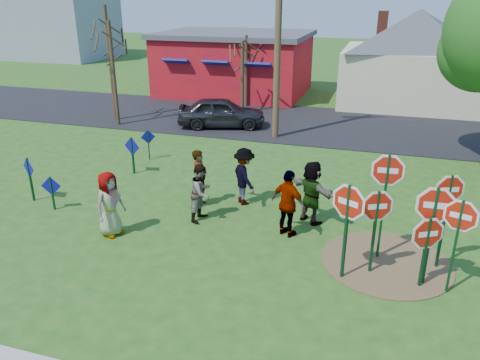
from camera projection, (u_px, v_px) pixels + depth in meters
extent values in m
plane|color=#215117|center=(228.00, 221.00, 13.80)|extent=(120.00, 120.00, 0.00)
cube|color=black|center=(299.00, 123.00, 23.98)|extent=(120.00, 7.50, 0.04)
cylinder|color=brown|center=(386.00, 262.00, 11.68)|extent=(3.20, 3.20, 0.03)
cube|color=#A31021|center=(235.00, 65.00, 30.57)|extent=(9.00, 7.00, 3.60)
cube|color=#4C4C51|center=(235.00, 34.00, 29.84)|extent=(9.40, 7.40, 0.30)
cube|color=navy|center=(177.00, 62.00, 27.84)|extent=(1.60, 0.78, 0.45)
cube|color=navy|center=(216.00, 64.00, 27.16)|extent=(1.60, 0.78, 0.45)
cube|color=navy|center=(258.00, 65.00, 26.47)|extent=(1.60, 0.78, 0.45)
cube|color=beige|center=(412.00, 77.00, 27.65)|extent=(8.00, 7.00, 3.20)
pyramid|color=#4C4C51|center=(421.00, 8.00, 26.22)|extent=(9.40, 9.40, 2.20)
cube|color=brown|center=(382.00, 24.00, 26.18)|extent=(0.55, 0.55, 1.40)
cube|color=brown|center=(455.00, 23.00, 26.86)|extent=(0.55, 0.55, 1.40)
cube|color=#8C939E|center=(57.00, 16.00, 46.52)|extent=(10.00, 8.00, 8.00)
cube|color=#103E1F|center=(346.00, 233.00, 10.64)|extent=(0.09, 0.09, 2.37)
cylinder|color=white|center=(349.00, 202.00, 10.35)|extent=(1.02, 0.51, 1.12)
cylinder|color=#B9190B|center=(349.00, 202.00, 10.35)|extent=(0.88, 0.44, 0.97)
cube|color=white|center=(349.00, 202.00, 10.35)|extent=(0.45, 0.22, 0.14)
cube|color=#103E1F|center=(383.00, 208.00, 11.41)|extent=(0.06, 0.08, 2.76)
cylinder|color=white|center=(388.00, 170.00, 11.04)|extent=(1.07, 0.10, 1.07)
cylinder|color=#B9190B|center=(388.00, 170.00, 11.04)|extent=(0.92, 0.09, 0.92)
cube|color=white|center=(388.00, 170.00, 11.04)|extent=(0.47, 0.04, 0.13)
cylinder|color=gold|center=(388.00, 170.00, 11.04)|extent=(1.07, 0.10, 1.07)
cube|color=#103E1F|center=(455.00, 248.00, 10.12)|extent=(0.07, 0.08, 2.26)
cylinder|color=white|center=(461.00, 216.00, 9.83)|extent=(0.94, 0.31, 0.97)
cylinder|color=#B9190B|center=(461.00, 216.00, 9.83)|extent=(0.81, 0.27, 0.84)
cube|color=white|center=(461.00, 216.00, 9.83)|extent=(0.41, 0.13, 0.12)
cube|color=#103E1F|center=(444.00, 223.00, 11.04)|extent=(0.07, 0.08, 2.42)
cylinder|color=white|center=(450.00, 189.00, 10.71)|extent=(0.89, 0.37, 0.95)
cylinder|color=#B9190B|center=(450.00, 189.00, 10.71)|extent=(0.77, 0.32, 0.82)
cube|color=white|center=(450.00, 189.00, 10.71)|extent=(0.39, 0.16, 0.12)
cylinder|color=gold|center=(450.00, 189.00, 10.71)|extent=(0.89, 0.37, 0.95)
cube|color=#103E1F|center=(424.00, 253.00, 10.42)|extent=(0.08, 0.09, 1.74)
cylinder|color=white|center=(428.00, 234.00, 10.23)|extent=(0.92, 0.50, 1.03)
cylinder|color=#B9190B|center=(428.00, 234.00, 10.23)|extent=(0.80, 0.44, 0.89)
cube|color=white|center=(428.00, 234.00, 10.23)|extent=(0.40, 0.22, 0.13)
cube|color=#103E1F|center=(430.00, 237.00, 10.42)|extent=(0.06, 0.08, 2.41)
cylinder|color=white|center=(435.00, 205.00, 10.13)|extent=(1.14, 0.08, 1.14)
cylinder|color=#B9190B|center=(435.00, 205.00, 10.13)|extent=(0.98, 0.08, 0.98)
cube|color=white|center=(435.00, 205.00, 10.13)|extent=(0.50, 0.03, 0.14)
cylinder|color=gold|center=(435.00, 205.00, 10.13)|extent=(1.14, 0.08, 1.14)
cube|color=#103E1F|center=(374.00, 233.00, 10.90)|extent=(0.08, 0.09, 2.12)
cylinder|color=white|center=(377.00, 206.00, 10.65)|extent=(0.94, 0.46, 1.03)
cylinder|color=#B9190B|center=(377.00, 206.00, 10.65)|extent=(0.81, 0.40, 0.89)
cube|color=white|center=(377.00, 206.00, 10.65)|extent=(0.41, 0.20, 0.13)
cube|color=#103E1F|center=(52.00, 193.00, 14.33)|extent=(0.06, 0.07, 1.08)
cube|color=navy|center=(51.00, 186.00, 14.24)|extent=(0.61, 0.16, 0.62)
cube|color=#103E1F|center=(31.00, 180.00, 14.89)|extent=(0.08, 0.08, 1.45)
cube|color=navy|center=(28.00, 168.00, 14.73)|extent=(0.62, 0.31, 0.68)
cube|color=#103E1F|center=(133.00, 156.00, 17.16)|extent=(0.07, 0.08, 1.38)
cube|color=navy|center=(132.00, 146.00, 17.03)|extent=(0.69, 0.19, 0.71)
cube|color=#103E1F|center=(149.00, 145.00, 18.61)|extent=(0.07, 0.07, 1.21)
cube|color=navy|center=(148.00, 137.00, 18.49)|extent=(0.49, 0.31, 0.57)
imported|color=#3A3A81|center=(110.00, 204.00, 12.72)|extent=(0.82, 1.03, 1.84)
imported|color=#307F70|center=(200.00, 178.00, 14.51)|extent=(0.47, 0.68, 1.82)
imported|color=#99513A|center=(202.00, 192.00, 13.60)|extent=(0.77, 0.93, 1.72)
imported|color=#302F34|center=(244.00, 176.00, 14.62)|extent=(1.28, 1.34, 1.83)
imported|color=#593160|center=(288.00, 204.00, 12.65)|extent=(1.21, 0.93, 1.91)
imported|color=#1B492F|center=(312.00, 192.00, 13.42)|extent=(1.75, 1.44, 1.88)
imported|color=#2D2D32|center=(221.00, 112.00, 23.01)|extent=(4.56, 2.83, 1.45)
cylinder|color=#4C3823|center=(278.00, 32.00, 19.94)|extent=(0.29, 0.29, 9.36)
cylinder|color=#382819|center=(114.00, 75.00, 22.75)|extent=(0.18, 0.18, 5.05)
cylinder|color=#382819|center=(242.00, 78.00, 25.25)|extent=(0.18, 0.18, 3.87)
cylinder|color=#382819|center=(111.00, 65.00, 23.55)|extent=(0.18, 0.18, 5.70)
cylinder|color=#382819|center=(246.00, 72.00, 26.76)|extent=(0.18, 0.18, 4.03)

